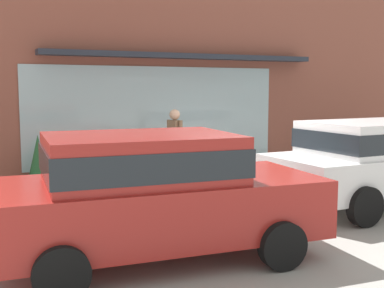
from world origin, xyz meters
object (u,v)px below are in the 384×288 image
parked_car_white (379,158)px  potted_plant_by_entrance (334,154)px  parked_car_red (151,190)px  potted_plant_near_hydrant (39,165)px  pedestrian_with_handbag (174,142)px  fire_hydrant (205,171)px  potted_plant_doorstep (147,164)px  potted_plant_window_right (242,162)px

parked_car_white → potted_plant_by_entrance: 4.31m
parked_car_red → potted_plant_near_hydrant: bearing=103.1°
pedestrian_with_handbag → fire_hydrant: bearing=-166.2°
parked_car_white → potted_plant_near_hydrant: 6.92m
parked_car_red → potted_plant_near_hydrant: 4.95m
potted_plant_near_hydrant → potted_plant_doorstep: size_ratio=1.50×
fire_hydrant → parked_car_red: bearing=-126.1°
pedestrian_with_handbag → potted_plant_doorstep: bearing=20.9°
potted_plant_by_entrance → potted_plant_window_right: bearing=178.9°
parked_car_white → potted_plant_near_hydrant: bearing=143.5°
potted_plant_by_entrance → potted_plant_near_hydrant: (-7.82, 0.25, 0.19)m
parked_car_white → potted_plant_window_right: 3.87m
pedestrian_with_handbag → potted_plant_by_entrance: size_ratio=2.15×
potted_plant_near_hydrant → parked_car_white: bearing=-34.9°
fire_hydrant → pedestrian_with_handbag: 0.99m
fire_hydrant → potted_plant_window_right: size_ratio=1.23×
potted_plant_near_hydrant → fire_hydrant: bearing=-24.5°
fire_hydrant → potted_plant_by_entrance: fire_hydrant is taller
parked_car_white → potted_plant_doorstep: bearing=129.6°
pedestrian_with_handbag → potted_plant_near_hydrant: (-2.82, 0.77, -0.44)m
parked_car_red → potted_plant_doorstep: 4.99m
potted_plant_window_right → potted_plant_doorstep: bearing=179.7°
potted_plant_near_hydrant → potted_plant_doorstep: (2.37, -0.18, -0.12)m
potted_plant_doorstep → parked_car_white: bearing=-48.8°
fire_hydrant → potted_plant_doorstep: (-0.85, 1.29, 0.01)m
pedestrian_with_handbag → potted_plant_window_right: pedestrian_with_handbag is taller
potted_plant_near_hydrant → potted_plant_window_right: bearing=-2.3°
parked_car_white → potted_plant_by_entrance: (2.15, 3.70, -0.51)m
parked_car_red → potted_plant_by_entrance: parked_car_red is taller
potted_plant_window_right → potted_plant_near_hydrant: bearing=177.7°
pedestrian_with_handbag → parked_car_white: (2.85, -3.18, -0.11)m
pedestrian_with_handbag → parked_car_red: bearing=136.9°
parked_car_red → pedestrian_with_handbag: bearing=67.7°
parked_car_red → fire_hydrant: bearing=58.4°
pedestrian_with_handbag → potted_plant_near_hydrant: 2.95m
parked_car_white → potted_plant_doorstep: (-3.29, 3.77, -0.44)m
potted_plant_doorstep → pedestrian_with_handbag: bearing=-52.8°
fire_hydrant → parked_car_red: 4.25m
pedestrian_with_handbag → potted_plant_doorstep: pedestrian_with_handbag is taller
parked_car_white → potted_plant_window_right: (-0.76, 3.75, -0.55)m
potted_plant_by_entrance → potted_plant_near_hydrant: 7.83m
potted_plant_window_right → parked_car_white: bearing=-78.5°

